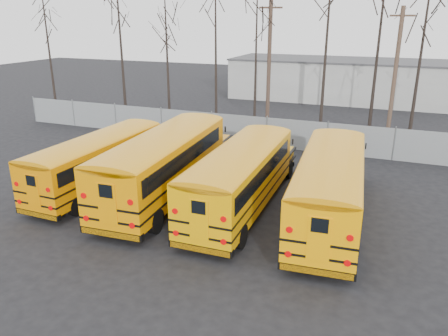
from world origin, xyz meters
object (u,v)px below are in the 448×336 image
at_px(bus_b, 166,159).
at_px(bus_c, 242,173).
at_px(bus_d, 331,182).
at_px(utility_pole_right, 395,76).
at_px(utility_pole_left, 269,64).
at_px(bus_a, 100,157).

distance_m(bus_b, bus_c, 3.87).
distance_m(bus_c, bus_d, 3.85).
xyz_separation_m(bus_b, bus_d, (7.71, 0.09, -0.10)).
distance_m(bus_b, utility_pole_right, 17.09).
relative_size(bus_c, utility_pole_left, 1.13).
xyz_separation_m(bus_a, bus_c, (7.48, 0.19, 0.12)).
height_order(bus_c, utility_pole_left, utility_pole_left).
relative_size(bus_b, utility_pole_left, 1.23).
height_order(bus_b, utility_pole_right, utility_pole_right).
relative_size(bus_c, utility_pole_right, 1.20).
bearing_deg(bus_b, utility_pole_left, 84.34).
bearing_deg(bus_d, bus_c, 178.12).
relative_size(bus_b, bus_c, 1.09).
bearing_deg(bus_a, bus_c, 2.53).
relative_size(bus_d, utility_pole_right, 1.25).
xyz_separation_m(bus_d, utility_pole_left, (-7.14, 15.07, 3.10)).
bearing_deg(bus_c, utility_pole_left, 101.15).
bearing_deg(bus_d, bus_a, 177.27).
xyz_separation_m(bus_a, bus_b, (3.62, 0.28, 0.26)).
distance_m(bus_b, utility_pole_left, 15.46).
height_order(bus_c, bus_d, bus_d).
height_order(bus_a, bus_b, bus_b).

